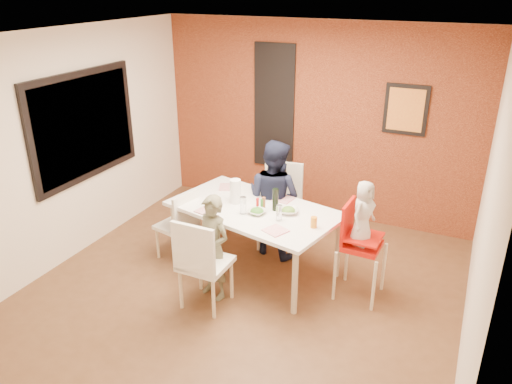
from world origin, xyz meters
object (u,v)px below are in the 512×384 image
at_px(dining_table, 254,213).
at_px(chair_left, 181,222).
at_px(chair_far, 281,200).
at_px(chair_near, 201,260).
at_px(child_near, 213,248).
at_px(toddler, 363,213).
at_px(wine_bottle, 275,200).
at_px(high_chair, 358,241).
at_px(child_far, 274,198).
at_px(paper_towel_roll, 235,191).

distance_m(dining_table, chair_left, 0.93).
height_order(dining_table, chair_far, chair_far).
xyz_separation_m(chair_near, chair_far, (0.20, 1.65, 0.02)).
distance_m(chair_near, child_near, 0.25).
bearing_deg(chair_far, chair_left, -142.54).
relative_size(dining_table, toddler, 2.99).
distance_m(chair_left, wine_bottle, 1.22).
xyz_separation_m(chair_near, high_chair, (1.36, 0.91, 0.07)).
height_order(high_chair, child_far, child_far).
bearing_deg(high_chair, toddler, -91.55).
relative_size(dining_table, chair_near, 2.03).
relative_size(chair_far, child_far, 0.73).
height_order(chair_left, toddler, toddler).
distance_m(chair_near, chair_left, 1.05).
distance_m(chair_far, child_far, 0.29).
xyz_separation_m(dining_table, paper_towel_roll, (-0.25, 0.04, 0.21)).
xyz_separation_m(dining_table, high_chair, (1.21, -0.02, -0.07)).
bearing_deg(chair_near, child_far, -97.85).
bearing_deg(dining_table, chair_near, -99.59).
xyz_separation_m(chair_near, chair_left, (-0.73, 0.76, -0.07)).
distance_m(chair_near, high_chair, 1.64).
xyz_separation_m(chair_left, paper_towel_roll, (0.63, 0.21, 0.43)).
bearing_deg(toddler, wine_bottle, 103.22).
xyz_separation_m(high_chair, child_near, (-1.36, -0.66, -0.06)).
bearing_deg(child_near, chair_far, 97.95).
height_order(high_chair, paper_towel_roll, same).
bearing_deg(dining_table, wine_bottle, 10.27).
bearing_deg(paper_towel_roll, child_far, 54.80).
relative_size(chair_far, wine_bottle, 4.15).
distance_m(chair_far, toddler, 1.46).
relative_size(chair_near, high_chair, 0.95).
xyz_separation_m(chair_near, toddler, (1.39, 0.91, 0.41)).
bearing_deg(paper_towel_roll, wine_bottle, 0.72).
distance_m(child_near, child_far, 1.17).
bearing_deg(chair_left, high_chair, 106.22).
bearing_deg(dining_table, high_chair, -0.92).
xyz_separation_m(chair_left, toddler, (2.12, 0.15, 0.48)).
relative_size(chair_near, chair_left, 1.15).
xyz_separation_m(chair_far, wine_bottle, (0.20, -0.68, 0.32)).
bearing_deg(chair_left, chair_near, 55.86).
xyz_separation_m(chair_far, child_near, (-0.19, -1.40, -0.01)).
height_order(chair_left, child_near, child_near).
relative_size(child_near, toddler, 1.68).
relative_size(chair_far, paper_towel_roll, 3.74).
bearing_deg(child_far, paper_towel_roll, 66.40).
bearing_deg(child_far, wine_bottle, 126.11).
bearing_deg(high_chair, paper_towel_roll, 90.10).
height_order(chair_near, child_far, child_far).
bearing_deg(paper_towel_roll, child_near, -82.33).
bearing_deg(chair_far, child_far, -94.15).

